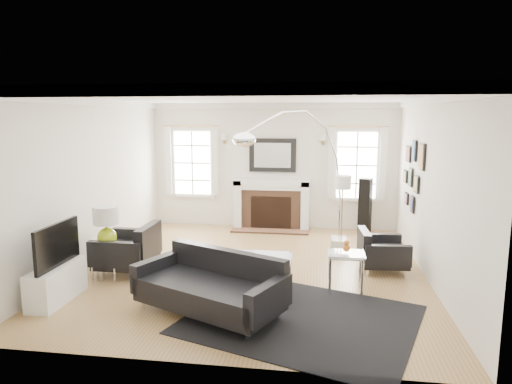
% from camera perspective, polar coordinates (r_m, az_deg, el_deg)
% --- Properties ---
extents(floor, '(6.00, 6.00, 0.00)m').
position_cam_1_polar(floor, '(7.68, -0.39, -9.59)').
color(floor, olive).
rests_on(floor, ground).
extents(back_wall, '(5.50, 0.04, 2.80)m').
position_cam_1_polar(back_wall, '(10.29, 2.10, 3.25)').
color(back_wall, silver).
rests_on(back_wall, floor).
extents(front_wall, '(5.50, 0.04, 2.80)m').
position_cam_1_polar(front_wall, '(4.45, -6.22, -4.88)').
color(front_wall, silver).
rests_on(front_wall, floor).
extents(left_wall, '(0.04, 6.00, 2.80)m').
position_cam_1_polar(left_wall, '(8.21, -19.74, 1.16)').
color(left_wall, silver).
rests_on(left_wall, floor).
extents(right_wall, '(0.04, 6.00, 2.80)m').
position_cam_1_polar(right_wall, '(7.45, 21.01, 0.30)').
color(right_wall, silver).
rests_on(right_wall, floor).
extents(ceiling, '(5.50, 6.00, 0.02)m').
position_cam_1_polar(ceiling, '(7.27, -0.42, 11.79)').
color(ceiling, white).
rests_on(ceiling, back_wall).
extents(crown_molding, '(5.50, 6.00, 0.12)m').
position_cam_1_polar(crown_molding, '(7.26, -0.42, 11.31)').
color(crown_molding, white).
rests_on(crown_molding, back_wall).
extents(fireplace, '(1.70, 0.69, 1.11)m').
position_cam_1_polar(fireplace, '(10.22, 1.95, -1.66)').
color(fireplace, white).
rests_on(fireplace, floor).
extents(mantel_mirror, '(1.05, 0.07, 0.75)m').
position_cam_1_polar(mantel_mirror, '(10.23, 2.08, 4.62)').
color(mantel_mirror, black).
rests_on(mantel_mirror, back_wall).
extents(window_left, '(1.24, 0.15, 1.62)m').
position_cam_1_polar(window_left, '(10.59, -7.95, 3.66)').
color(window_left, white).
rests_on(window_left, back_wall).
extents(window_right, '(1.24, 0.15, 1.62)m').
position_cam_1_polar(window_right, '(10.21, 12.47, 3.32)').
color(window_right, white).
rests_on(window_right, back_wall).
extents(gallery_wall, '(0.04, 1.73, 1.29)m').
position_cam_1_polar(gallery_wall, '(8.68, 18.99, 2.51)').
color(gallery_wall, black).
rests_on(gallery_wall, right_wall).
extents(tv_unit, '(0.35, 1.00, 1.09)m').
position_cam_1_polar(tv_unit, '(6.87, -23.64, -9.82)').
color(tv_unit, white).
rests_on(tv_unit, floor).
extents(area_rug, '(3.26, 2.98, 0.01)m').
position_cam_1_polar(area_rug, '(5.92, 5.75, -15.51)').
color(area_rug, black).
rests_on(area_rug, floor).
extents(sofa, '(2.12, 1.60, 0.63)m').
position_cam_1_polar(sofa, '(5.98, -5.49, -11.74)').
color(sofa, black).
rests_on(sofa, floor).
extents(armchair_left, '(0.88, 0.98, 0.65)m').
position_cam_1_polar(armchair_left, '(7.68, -15.45, -7.07)').
color(armchair_left, black).
rests_on(armchair_left, floor).
extents(armchair_right, '(0.79, 0.87, 0.55)m').
position_cam_1_polar(armchair_right, '(7.78, 15.24, -7.27)').
color(armchair_right, black).
rests_on(armchair_right, floor).
extents(coffee_table, '(1.00, 1.00, 0.44)m').
position_cam_1_polar(coffee_table, '(6.68, 0.08, -8.77)').
color(coffee_table, silver).
rests_on(coffee_table, floor).
extents(side_table_left, '(0.45, 0.45, 0.49)m').
position_cam_1_polar(side_table_left, '(7.58, -18.02, -7.23)').
color(side_table_left, silver).
rests_on(side_table_left, floor).
extents(nesting_table, '(0.52, 0.44, 0.58)m').
position_cam_1_polar(nesting_table, '(6.72, 11.17, -8.45)').
color(nesting_table, silver).
rests_on(nesting_table, floor).
extents(gourd_lamp, '(0.40, 0.40, 0.64)m').
position_cam_1_polar(gourd_lamp, '(7.46, -18.20, -3.76)').
color(gourd_lamp, '#B7D41A').
rests_on(gourd_lamp, side_table_left).
extents(orange_vase, '(0.10, 0.10, 0.17)m').
position_cam_1_polar(orange_vase, '(6.66, 11.23, -6.71)').
color(orange_vase, '#BF5E18').
rests_on(orange_vase, nesting_table).
extents(arc_floor_lamp, '(1.91, 1.77, 2.70)m').
position_cam_1_polar(arc_floor_lamp, '(7.91, 5.01, 1.83)').
color(arc_floor_lamp, silver).
rests_on(arc_floor_lamp, floor).
extents(stick_floor_lamp, '(0.29, 0.29, 1.45)m').
position_cam_1_polar(stick_floor_lamp, '(8.39, 10.78, 0.70)').
color(stick_floor_lamp, '#AC7C3B').
rests_on(stick_floor_lamp, floor).
extents(speaker_tower, '(0.31, 0.31, 1.21)m').
position_cam_1_polar(speaker_tower, '(10.05, 13.47, -1.74)').
color(speaker_tower, black).
rests_on(speaker_tower, floor).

